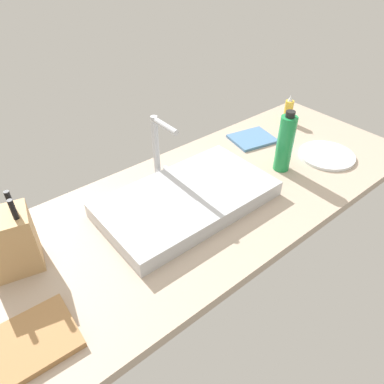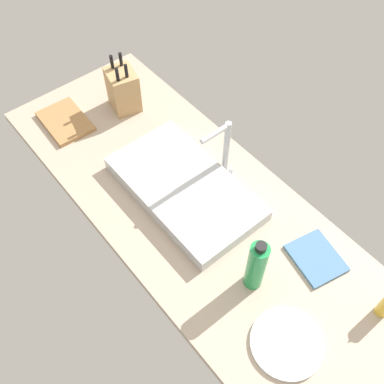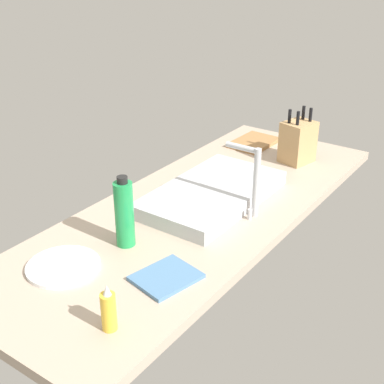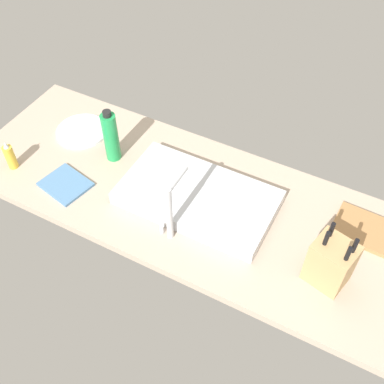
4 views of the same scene
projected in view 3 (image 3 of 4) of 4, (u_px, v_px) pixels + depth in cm
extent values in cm
cube|color=tan|center=(199.00, 211.00, 198.90)|extent=(180.82, 67.12, 3.50)
cube|color=#B7BABF|center=(212.00, 194.00, 201.73)|extent=(59.05, 32.95, 5.50)
cylinder|color=#B7BABF|center=(256.00, 183.00, 186.46)|extent=(2.40, 2.40, 25.80)
cylinder|color=#B7BABF|center=(242.00, 148.00, 184.46)|extent=(2.00, 12.52, 2.00)
cylinder|color=#B7BABF|center=(250.00, 214.00, 188.69)|extent=(1.60, 1.60, 4.00)
cube|color=tan|center=(298.00, 142.00, 233.35)|extent=(15.58, 14.11, 18.26)
cylinder|color=black|center=(303.00, 113.00, 231.74)|extent=(1.69, 1.69, 5.98)
cylinder|color=black|center=(311.00, 115.00, 229.07)|extent=(1.69, 1.69, 5.98)
cylinder|color=black|center=(290.00, 116.00, 227.24)|extent=(1.69, 1.69, 5.98)
cylinder|color=black|center=(298.00, 118.00, 224.83)|extent=(1.69, 1.69, 5.98)
cube|color=#9E7042|center=(254.00, 142.00, 256.04)|extent=(24.53, 17.76, 1.80)
cylinder|color=gold|center=(109.00, 312.00, 135.01)|extent=(4.04, 4.04, 10.72)
cone|color=silver|center=(107.00, 290.00, 132.03)|extent=(2.22, 2.22, 2.80)
cylinder|color=#1E8E47|center=(124.00, 214.00, 169.68)|extent=(6.23, 6.23, 22.09)
cylinder|color=black|center=(122.00, 180.00, 164.34)|extent=(3.42, 3.42, 2.20)
cylinder|color=white|center=(63.00, 266.00, 161.78)|extent=(22.56, 22.56, 1.20)
cube|color=teal|center=(166.00, 277.00, 156.74)|extent=(20.80, 18.43, 1.20)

